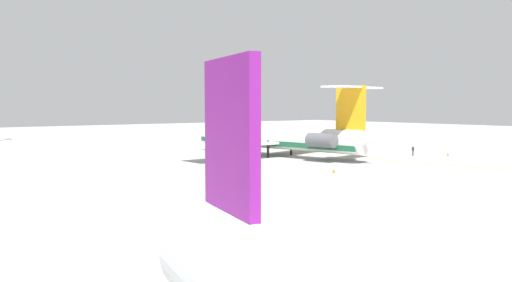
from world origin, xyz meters
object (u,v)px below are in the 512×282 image
ground_crew_near_nose (267,139)px  safety_cone_nose (334,171)px  ground_crew_near_tail (413,149)px  safety_cone_wingtip (253,144)px  safety_cone_tail (448,154)px  main_jetliner (280,138)px

ground_crew_near_nose → safety_cone_nose: (-41.35, 22.62, -0.88)m
ground_crew_near_nose → safety_cone_nose: 47.14m
ground_crew_near_tail → safety_cone_wingtip: ground_crew_near_tail is taller
ground_crew_near_tail → safety_cone_tail: size_ratio=2.98×
safety_cone_wingtip → safety_cone_tail: 40.03m
ground_crew_near_tail → safety_cone_tail: (-3.91, -4.25, -0.76)m
safety_cone_wingtip → safety_cone_tail: same height
ground_crew_near_nose → main_jetliner: bearing=-6.9°
ground_crew_near_tail → safety_cone_nose: bearing=176.2°
main_jetliner → safety_cone_wingtip: main_jetliner is taller
main_jetliner → ground_crew_near_tail: (-12.96, -18.58, -2.07)m
ground_crew_near_tail → safety_cone_tail: 5.83m
safety_cone_nose → ground_crew_near_tail: bearing=-74.9°
main_jetliner → safety_cone_tail: (-16.88, -22.83, -2.83)m
ground_crew_near_nose → ground_crew_near_tail: bearing=34.4°
ground_crew_near_nose → safety_cone_nose: ground_crew_near_nose is taller
safety_cone_nose → safety_cone_wingtip: same height
main_jetliner → safety_cone_nose: (-20.23, 8.31, -2.83)m
ground_crew_near_tail → safety_cone_nose: ground_crew_near_tail is taller
ground_crew_near_nose → safety_cone_tail: (-37.99, -8.52, -0.88)m
safety_cone_nose → safety_cone_tail: same height
ground_crew_near_tail → safety_cone_wingtip: bearing=84.2°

